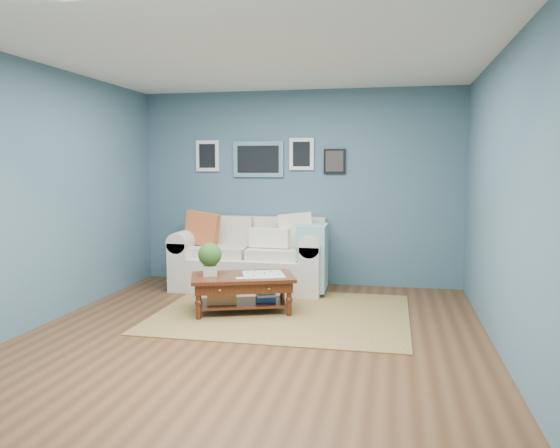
# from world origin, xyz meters

# --- Properties ---
(room_shell) EXTENTS (5.00, 5.02, 2.70)m
(room_shell) POSITION_xyz_m (-0.01, 0.06, 1.36)
(room_shell) COLOR brown
(room_shell) RESTS_ON ground
(area_rug) EXTENTS (2.78, 2.22, 0.01)m
(area_rug) POSITION_xyz_m (0.12, 0.83, 0.01)
(area_rug) COLOR brown
(area_rug) RESTS_ON ground
(loveseat) EXTENTS (2.06, 0.94, 1.06)m
(loveseat) POSITION_xyz_m (-0.48, 2.03, 0.43)
(loveseat) COLOR silver
(loveseat) RESTS_ON ground
(coffee_table) EXTENTS (1.29, 1.01, 0.80)m
(coffee_table) POSITION_xyz_m (-0.40, 0.78, 0.35)
(coffee_table) COLOR black
(coffee_table) RESTS_ON ground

